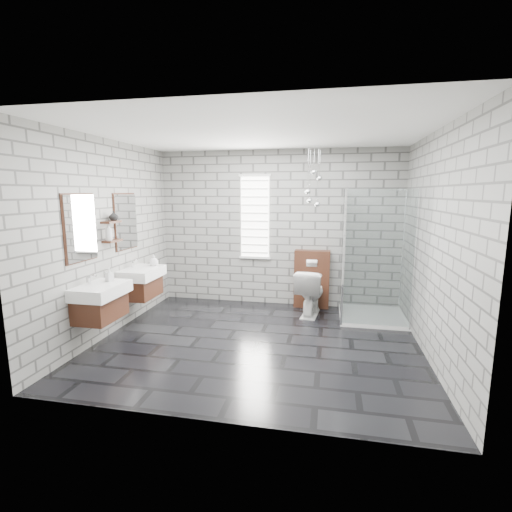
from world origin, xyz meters
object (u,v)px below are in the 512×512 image
(shower_enclosure, at_px, (367,289))
(toilet, at_px, (310,292))
(vanity_right, at_px, (140,274))
(cistern_panel, at_px, (312,279))
(vanity_left, at_px, (98,292))

(shower_enclosure, relative_size, toilet, 2.69)
(vanity_right, relative_size, cistern_panel, 1.57)
(vanity_left, height_order, shower_enclosure, shower_enclosure)
(cistern_panel, height_order, shower_enclosure, shower_enclosure)
(vanity_right, xyz_separation_m, shower_enclosure, (3.41, 0.77, -0.25))
(cistern_panel, xyz_separation_m, toilet, (0.00, -0.41, -0.12))
(vanity_left, bearing_deg, toilet, 37.03)
(toilet, bearing_deg, shower_enclosure, 179.98)
(toilet, bearing_deg, cistern_panel, -83.33)
(vanity_right, height_order, cistern_panel, vanity_right)
(vanity_left, relative_size, vanity_right, 1.00)
(vanity_left, height_order, toilet, vanity_left)
(cistern_panel, bearing_deg, vanity_right, -153.00)
(vanity_right, relative_size, toilet, 2.08)
(shower_enclosure, bearing_deg, vanity_left, -152.10)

